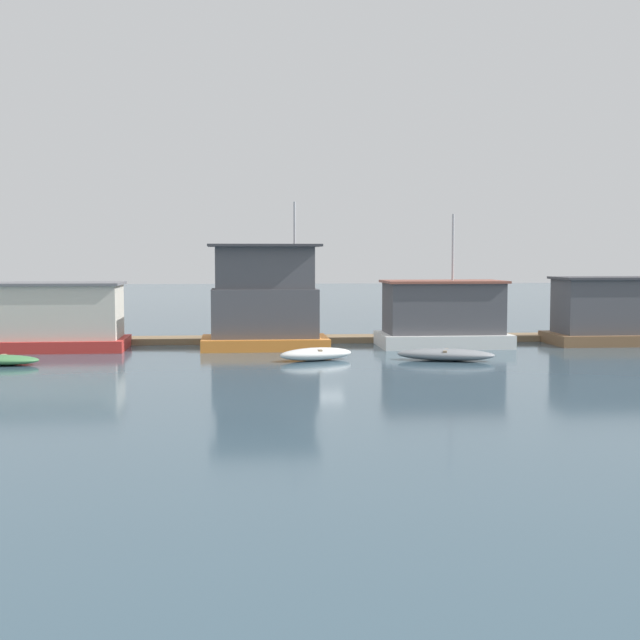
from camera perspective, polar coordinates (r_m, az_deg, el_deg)
ground_plane at (r=43.45m, az=-0.13°, el=-1.75°), size 200.00×200.00×0.00m
dock_walkway at (r=46.09m, az=-0.44°, el=-1.22°), size 59.60×1.96×0.30m
houseboat_red at (r=43.89m, az=-16.39°, el=0.16°), size 6.33×3.93×3.20m
houseboat_orange at (r=42.70m, az=-3.57°, el=1.16°), size 6.02×3.68×7.02m
houseboat_white at (r=43.99m, az=7.87°, el=0.30°), size 6.26×3.79×6.47m
houseboat_brown at (r=47.19m, az=17.82°, el=0.45°), size 5.70×3.72×3.39m
dinghy_white at (r=37.91m, az=-0.26°, el=-2.19°), size 3.50×2.21×0.54m
dinghy_grey at (r=38.23m, az=8.05°, el=-2.21°), size 4.35×2.51×0.51m
mooring_post_centre at (r=44.71m, az=-2.41°, el=-0.74°), size 0.31×0.31×1.31m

